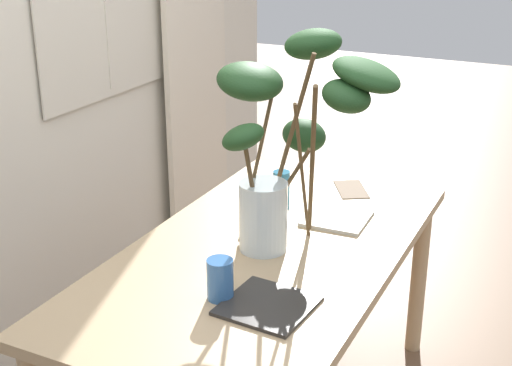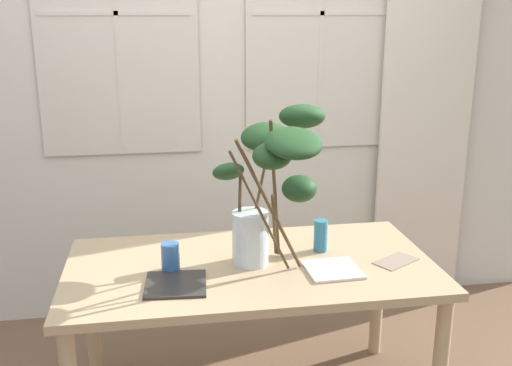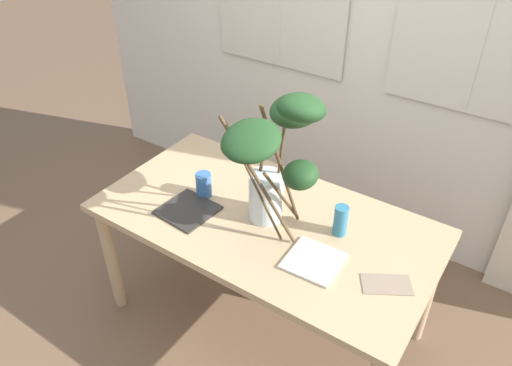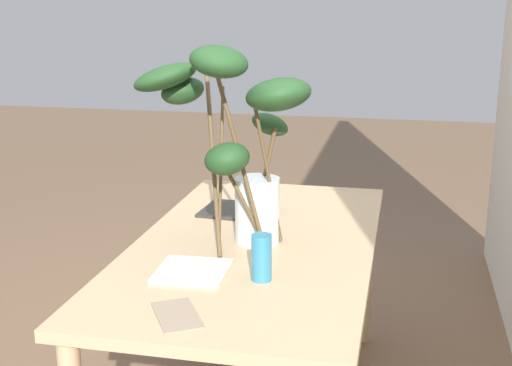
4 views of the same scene
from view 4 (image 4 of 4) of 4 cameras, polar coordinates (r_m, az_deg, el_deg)
dining_table at (r=2.52m, az=-0.06°, el=-6.66°), size 1.59×0.84×0.73m
vase_with_branches at (r=2.32m, az=-1.65°, el=4.06°), size 0.50×0.68×0.72m
drinking_glass_blue_left at (r=2.79m, az=1.05°, el=-1.24°), size 0.08×0.08×0.12m
drinking_glass_blue_right at (r=2.13m, az=0.46°, el=-6.15°), size 0.06×0.06×0.15m
plate_square_left at (r=2.82m, az=-1.90°, el=-2.24°), size 0.26×0.26×0.01m
plate_square_right at (r=2.22m, az=-5.25°, el=-7.22°), size 0.23×0.23×0.01m
napkin_folded at (r=1.94m, az=-6.53°, el=-10.75°), size 0.23×0.20×0.00m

